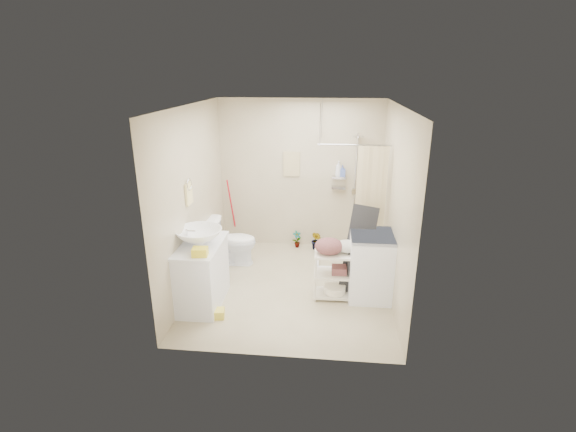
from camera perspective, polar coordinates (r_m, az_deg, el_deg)
name	(u,v)px	position (r m, az deg, el deg)	size (l,w,h in m)	color
floor	(291,287)	(6.26, 0.47, -9.62)	(3.20, 3.20, 0.00)	#BBAF8C
ceiling	(292,106)	(5.49, 0.55, 14.84)	(2.80, 3.20, 0.04)	silver
wall_back	(300,175)	(7.28, 1.68, 5.59)	(2.80, 0.04, 2.60)	#BFB294
wall_front	(277,250)	(4.25, -1.51, -4.69)	(2.80, 0.04, 2.60)	#BFB294
wall_left	(193,200)	(6.03, -12.87, 2.16)	(0.04, 3.20, 2.60)	#BFB294
wall_right	(395,206)	(5.79, 14.44, 1.32)	(0.04, 3.20, 2.60)	#BFB294
vanity	(202,274)	(5.78, -11.70, -7.77)	(0.56, 1.00, 0.88)	silver
sink	(199,236)	(5.56, -12.10, -2.74)	(0.61, 0.61, 0.21)	white
counter_basket	(200,252)	(5.23, -11.95, -4.82)	(0.19, 0.15, 0.10)	gold
floor_basket	(216,312)	(5.60, -9.76, -12.81)	(0.29, 0.22, 0.16)	yellow
toilet	(232,241)	(6.88, -7.63, -3.40)	(0.44, 0.77, 0.78)	white
mop	(230,212)	(7.59, -7.95, 0.59)	(0.12, 0.12, 1.23)	red
potted_plant_a	(297,239)	(7.50, 1.23, -3.20)	(0.16, 0.11, 0.31)	brown
potted_plant_b	(316,240)	(7.42, 3.90, -3.35)	(0.19, 0.15, 0.35)	brown
hanging_towel	(292,164)	(7.23, 0.49, 7.12)	(0.28, 0.03, 0.42)	#C7BC85
towel_ring	(189,192)	(5.79, -13.42, 3.18)	(0.04, 0.22, 0.34)	#F6E390
tp_holder	(200,237)	(6.25, -11.99, -2.79)	(0.08, 0.12, 0.14)	white
shower	(350,200)	(6.81, 8.48, 2.21)	(1.10, 1.10, 2.10)	silver
shampoo_bottle_a	(338,169)	(7.14, 6.90, 6.43)	(0.10, 0.10, 0.26)	silver
shampoo_bottle_b	(342,171)	(7.15, 7.46, 6.14)	(0.09, 0.09, 0.19)	#4D63B4
washing_machine	(372,265)	(5.94, 11.45, -6.65)	(0.64, 0.66, 0.93)	white
laundry_rack	(335,271)	(5.85, 6.50, -7.47)	(0.59, 0.34, 0.81)	silver
ironing_board	(359,249)	(5.96, 9.64, -4.52)	(0.37, 0.11, 1.30)	black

